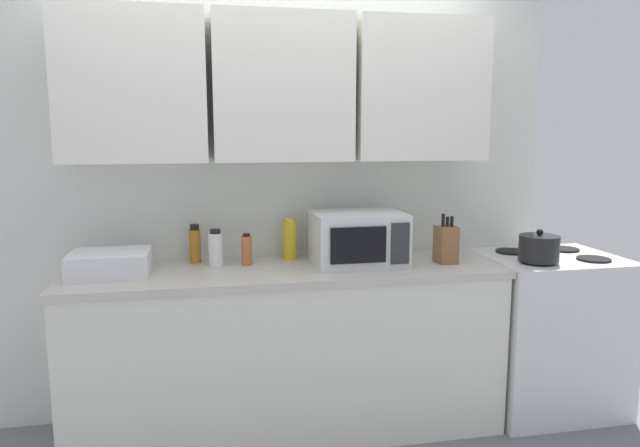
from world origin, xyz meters
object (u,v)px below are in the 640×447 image
object	(u,v)px
kettle	(539,248)
bottle_spice_jar	(247,250)
bottle_white_jar	(216,249)
bottle_yellow_mustard	(290,239)
knife_block	(446,244)
bottle_amber_vinegar	(195,244)
dish_rack	(110,264)
stove_range	(546,331)
microwave	(358,238)

from	to	relation	value
kettle	bottle_spice_jar	size ratio (longest dim) A/B	1.24
bottle_white_jar	bottle_yellow_mustard	bearing A→B (deg)	12.40
knife_block	bottle_spice_jar	size ratio (longest dim) A/B	1.58
bottle_spice_jar	bottle_amber_vinegar	world-z (taller)	bottle_amber_vinegar
dish_rack	bottle_spice_jar	bearing A→B (deg)	8.39
dish_rack	bottle_yellow_mustard	world-z (taller)	bottle_yellow_mustard
dish_rack	bottle_yellow_mustard	distance (m)	0.95
knife_block	bottle_white_jar	world-z (taller)	knife_block
bottle_yellow_mustard	stove_range	bearing A→B (deg)	-8.48
bottle_spice_jar	bottle_yellow_mustard	xyz separation A→B (m)	(0.25, 0.10, 0.03)
kettle	bottle_yellow_mustard	xyz separation A→B (m)	(-1.30, 0.36, 0.03)
bottle_spice_jar	bottle_amber_vinegar	size ratio (longest dim) A/B	0.81
kettle	bottle_spice_jar	xyz separation A→B (m)	(-1.55, 0.26, -0.00)
stove_range	bottle_yellow_mustard	world-z (taller)	bottle_yellow_mustard
bottle_amber_vinegar	dish_rack	bearing A→B (deg)	-152.27
bottle_amber_vinegar	bottle_spice_jar	bearing A→B (deg)	-23.10
kettle	knife_block	bearing A→B (deg)	167.77
bottle_spice_jar	bottle_white_jar	distance (m)	0.16
bottle_yellow_mustard	bottle_white_jar	world-z (taller)	bottle_yellow_mustard
microwave	bottle_yellow_mustard	world-z (taller)	microwave
microwave	stove_range	bearing A→B (deg)	-1.35
knife_block	bottle_amber_vinegar	size ratio (longest dim) A/B	1.29
kettle	stove_range	bearing A→B (deg)	39.47
dish_rack	bottle_amber_vinegar	bearing A→B (deg)	27.73
stove_range	bottle_amber_vinegar	xyz separation A→B (m)	(-1.99, 0.23, 0.55)
stove_range	microwave	world-z (taller)	microwave
microwave	dish_rack	size ratio (longest dim) A/B	1.26
stove_range	bottle_white_jar	xyz separation A→B (m)	(-1.88, 0.13, 0.54)
microwave	kettle	bearing A→B (deg)	-9.80
stove_range	bottle_amber_vinegar	world-z (taller)	bottle_amber_vinegar
kettle	bottle_white_jar	xyz separation A→B (m)	(-1.71, 0.27, 0.01)
kettle	knife_block	world-z (taller)	knife_block
bottle_yellow_mustard	knife_block	bearing A→B (deg)	-17.30
stove_range	dish_rack	size ratio (longest dim) A/B	2.40
dish_rack	knife_block	bearing A→B (deg)	-1.77
kettle	microwave	world-z (taller)	microwave
dish_rack	bottle_amber_vinegar	size ratio (longest dim) A/B	1.81
bottle_white_jar	dish_rack	bearing A→B (deg)	-167.98
knife_block	bottle_spice_jar	bearing A→B (deg)	171.76
kettle	bottle_spice_jar	world-z (taller)	kettle
kettle	knife_block	xyz separation A→B (m)	(-0.49, 0.11, 0.02)
dish_rack	bottle_amber_vinegar	world-z (taller)	bottle_amber_vinegar
dish_rack	knife_block	distance (m)	1.74
stove_range	bottle_yellow_mustard	bearing A→B (deg)	171.52
bottle_yellow_mustard	bottle_amber_vinegar	world-z (taller)	bottle_yellow_mustard
stove_range	bottle_spice_jar	world-z (taller)	bottle_spice_jar
bottle_white_jar	kettle	bearing A→B (deg)	-8.95
kettle	microwave	xyz separation A→B (m)	(-0.96, 0.17, 0.06)
stove_range	bottle_white_jar	distance (m)	1.96
dish_rack	knife_block	xyz separation A→B (m)	(1.74, -0.05, 0.04)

